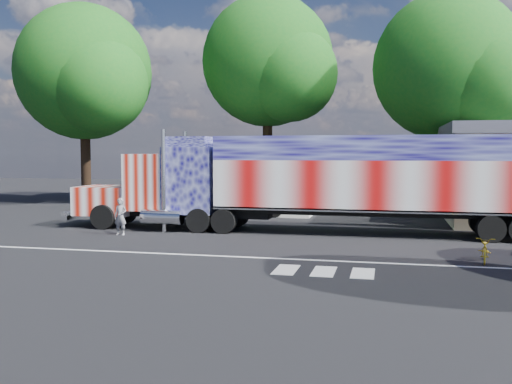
% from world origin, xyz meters
% --- Properties ---
extents(ground, '(100.00, 100.00, 0.00)m').
position_xyz_m(ground, '(0.00, 0.00, 0.00)').
color(ground, black).
extents(lane_markings, '(30.00, 2.67, 0.01)m').
position_xyz_m(lane_markings, '(1.71, -3.77, 0.01)').
color(lane_markings, silver).
rests_on(lane_markings, ground).
extents(semi_truck, '(22.43, 3.54, 4.78)m').
position_xyz_m(semi_truck, '(2.64, 3.79, 2.46)').
color(semi_truck, black).
rests_on(semi_truck, ground).
extents(coach_bus, '(11.38, 2.65, 3.31)m').
position_xyz_m(coach_bus, '(-4.08, 10.51, 1.72)').
color(coach_bus, white).
rests_on(coach_bus, ground).
extents(woman, '(0.64, 0.45, 1.66)m').
position_xyz_m(woman, '(-5.81, 1.03, 0.83)').
color(woman, slate).
rests_on(woman, ground).
extents(bicycle, '(0.83, 1.75, 0.89)m').
position_xyz_m(bicycle, '(9.15, -2.05, 0.44)').
color(bicycle, gold).
rests_on(bicycle, ground).
extents(tree_ne_a, '(9.82, 9.36, 13.79)m').
position_xyz_m(tree_ne_a, '(9.62, 15.72, 9.06)').
color(tree_ne_a, black).
rests_on(tree_ne_a, ground).
extents(tree_n_mid, '(9.87, 9.40, 14.97)m').
position_xyz_m(tree_n_mid, '(-2.54, 18.18, 10.20)').
color(tree_n_mid, black).
rests_on(tree_n_mid, ground).
extents(tree_nw_a, '(10.13, 9.64, 14.27)m').
position_xyz_m(tree_nw_a, '(-15.30, 14.92, 9.39)').
color(tree_nw_a, black).
rests_on(tree_nw_a, ground).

